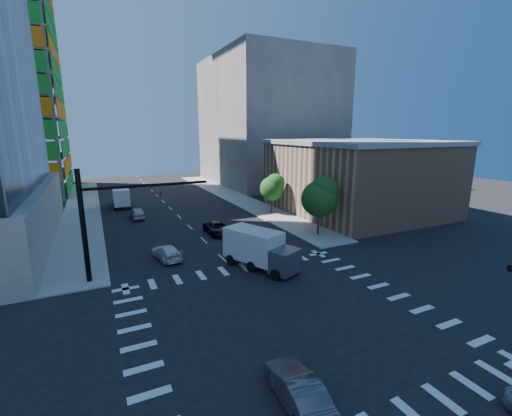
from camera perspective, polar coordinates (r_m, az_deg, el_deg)
ground at (r=23.41m, az=4.97°, el=-17.87°), size 160.00×160.00×0.00m
road_markings at (r=23.41m, az=4.97°, el=-17.86°), size 20.00×20.00×0.01m
sidewalk_ne at (r=62.81m, az=-3.63°, el=1.84°), size 5.00×60.00×0.15m
sidewalk_nw at (r=58.54m, az=-26.97°, el=-0.34°), size 5.00×60.00×0.15m
commercial_building at (r=53.28m, az=16.47°, el=5.09°), size 20.50×22.50×10.60m
bg_building_ne at (r=81.41m, az=1.93°, el=14.18°), size 24.00×30.00×28.00m
signal_mast_nw at (r=29.50m, az=-24.09°, el=-0.95°), size 10.20×0.40×9.00m
tree_south at (r=39.43m, az=10.76°, el=1.95°), size 4.16×4.16×6.82m
tree_north at (r=49.72m, az=2.85°, el=3.54°), size 3.54×3.52×5.78m
car_nb_far at (r=40.72m, az=-6.43°, el=-3.34°), size 2.38×5.04×1.39m
car_sb_near at (r=33.81m, az=-14.70°, el=-7.14°), size 2.57×4.78×1.32m
car_sb_mid at (r=50.26m, az=-19.20°, el=-0.81°), size 1.92×4.49×1.51m
car_sb_cross at (r=17.24m, az=6.96°, el=-27.73°), size 1.92×4.57×1.47m
box_truck_near at (r=30.24m, az=1.07°, el=-7.42°), size 5.09×6.95×3.36m
box_truck_far at (r=58.94m, az=-21.57°, el=1.53°), size 2.67×5.99×3.11m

